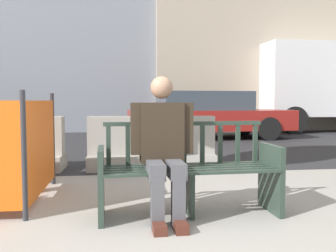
# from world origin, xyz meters

# --- Properties ---
(ground_plane) EXTENTS (200.00, 200.00, 0.00)m
(ground_plane) POSITION_xyz_m (0.00, 0.00, 0.00)
(ground_plane) COLOR gray
(street_asphalt) EXTENTS (120.00, 12.00, 0.01)m
(street_asphalt) POSITION_xyz_m (0.00, 8.70, 0.00)
(street_asphalt) COLOR #28282B
(street_asphalt) RESTS_ON ground
(street_bench) EXTENTS (1.70, 0.57, 0.88)m
(street_bench) POSITION_xyz_m (0.28, 0.67, 0.40)
(street_bench) COLOR #28382D
(street_bench) RESTS_ON ground
(seated_person) EXTENTS (0.58, 0.73, 1.31)m
(seated_person) POSITION_xyz_m (0.02, 0.61, 0.69)
(seated_person) COLOR #2D2319
(seated_person) RESTS_ON ground
(jersey_barrier_centre) EXTENTS (2.03, 0.76, 0.84)m
(jersey_barrier_centre) POSITION_xyz_m (0.14, 3.14, 0.34)
(jersey_barrier_centre) COLOR gray
(jersey_barrier_centre) RESTS_ON ground
(car_sedan_far) EXTENTS (4.68, 2.21, 1.35)m
(car_sedan_far) POSITION_xyz_m (2.19, 7.77, 0.69)
(car_sedan_far) COLOR maroon
(car_sedan_far) RESTS_ON ground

